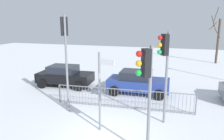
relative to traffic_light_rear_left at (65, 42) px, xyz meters
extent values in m
plane|color=white|center=(2.70, -1.89, -3.53)|extent=(60.00, 60.00, 0.00)
cylinder|color=slate|center=(0.09, -0.11, -1.12)|extent=(0.11, 0.11, 4.83)
cube|color=black|center=(-0.02, 0.02, 0.75)|extent=(0.39, 0.37, 0.90)
sphere|color=red|center=(-0.18, 0.21, 1.05)|extent=(0.20, 0.20, 0.20)
sphere|color=orange|center=(-0.18, 0.21, 0.75)|extent=(0.20, 0.20, 0.20)
sphere|color=green|center=(-0.18, 0.21, 0.45)|extent=(0.20, 0.20, 0.20)
cylinder|color=slate|center=(4.50, -2.74, -1.63)|extent=(0.11, 0.11, 3.81)
cube|color=black|center=(4.36, -2.84, -0.27)|extent=(0.36, 0.39, 0.90)
sphere|color=red|center=(4.15, -2.97, 0.03)|extent=(0.20, 0.20, 0.20)
sphere|color=orange|center=(4.15, -2.97, -0.27)|extent=(0.20, 0.20, 0.20)
sphere|color=green|center=(4.15, -2.97, -0.57)|extent=(0.20, 0.20, 0.20)
cylinder|color=slate|center=(4.88, -0.04, -1.48)|extent=(0.11, 0.11, 4.11)
cube|color=black|center=(4.75, -0.14, 0.03)|extent=(0.37, 0.39, 0.90)
sphere|color=red|center=(4.55, -0.29, 0.33)|extent=(0.20, 0.20, 0.20)
sphere|color=orange|center=(4.55, -0.29, 0.03)|extent=(0.20, 0.20, 0.20)
sphere|color=green|center=(4.55, -0.29, -0.27)|extent=(0.20, 0.20, 0.20)
cylinder|color=slate|center=(2.33, -1.54, -1.87)|extent=(0.09, 0.09, 3.33)
cube|color=white|center=(2.70, -1.68, -0.55)|extent=(0.67, 0.27, 0.22)
cube|color=slate|center=(2.69, 1.00, -2.48)|extent=(7.24, 0.46, 0.04)
cube|color=slate|center=(2.69, 1.00, -3.41)|extent=(7.24, 0.46, 0.04)
cylinder|color=slate|center=(-0.84, 0.80, -3.00)|extent=(0.02, 0.02, 1.05)
cylinder|color=slate|center=(-0.65, 0.81, -3.00)|extent=(0.02, 0.02, 1.05)
cylinder|color=slate|center=(-0.47, 0.82, -3.00)|extent=(0.02, 0.02, 1.05)
cylinder|color=slate|center=(-0.29, 0.83, -3.00)|extent=(0.02, 0.02, 1.05)
cylinder|color=slate|center=(-0.11, 0.84, -3.00)|extent=(0.02, 0.02, 1.05)
cylinder|color=slate|center=(0.07, 0.85, -3.00)|extent=(0.02, 0.02, 1.05)
cylinder|color=slate|center=(0.25, 0.86, -3.00)|extent=(0.02, 0.02, 1.05)
cylinder|color=slate|center=(0.43, 0.87, -3.00)|extent=(0.02, 0.02, 1.05)
cylinder|color=slate|center=(0.61, 0.88, -3.00)|extent=(0.02, 0.02, 1.05)
cylinder|color=slate|center=(0.79, 0.89, -3.00)|extent=(0.02, 0.02, 1.05)
cylinder|color=slate|center=(0.97, 0.90, -3.00)|extent=(0.02, 0.02, 1.05)
cylinder|color=slate|center=(1.16, 0.91, -3.00)|extent=(0.02, 0.02, 1.05)
cylinder|color=slate|center=(1.34, 0.92, -3.00)|extent=(0.02, 0.02, 1.05)
cylinder|color=slate|center=(1.52, 0.93, -3.00)|extent=(0.02, 0.02, 1.05)
cylinder|color=slate|center=(1.70, 0.94, -3.00)|extent=(0.02, 0.02, 1.05)
cylinder|color=slate|center=(1.88, 0.96, -3.00)|extent=(0.02, 0.02, 1.05)
cylinder|color=slate|center=(2.06, 0.97, -3.00)|extent=(0.02, 0.02, 1.05)
cylinder|color=slate|center=(2.24, 0.98, -3.00)|extent=(0.02, 0.02, 1.05)
cylinder|color=slate|center=(2.42, 0.99, -3.00)|extent=(0.02, 0.02, 1.05)
cylinder|color=slate|center=(2.60, 1.00, -3.00)|extent=(0.02, 0.02, 1.05)
cylinder|color=slate|center=(2.78, 1.01, -3.00)|extent=(0.02, 0.02, 1.05)
cylinder|color=slate|center=(2.96, 1.02, -3.00)|extent=(0.02, 0.02, 1.05)
cylinder|color=slate|center=(3.15, 1.03, -3.00)|extent=(0.02, 0.02, 1.05)
cylinder|color=slate|center=(3.33, 1.04, -3.00)|extent=(0.02, 0.02, 1.05)
cylinder|color=slate|center=(3.51, 1.05, -3.00)|extent=(0.02, 0.02, 1.05)
cylinder|color=slate|center=(3.69, 1.06, -3.00)|extent=(0.02, 0.02, 1.05)
cylinder|color=slate|center=(3.87, 1.07, -3.00)|extent=(0.02, 0.02, 1.05)
cylinder|color=slate|center=(4.05, 1.08, -3.00)|extent=(0.02, 0.02, 1.05)
cylinder|color=slate|center=(4.23, 1.09, -3.00)|extent=(0.02, 0.02, 1.05)
cylinder|color=slate|center=(4.41, 1.10, -3.00)|extent=(0.02, 0.02, 1.05)
cylinder|color=slate|center=(4.59, 1.11, -3.00)|extent=(0.02, 0.02, 1.05)
cylinder|color=slate|center=(4.77, 1.12, -3.00)|extent=(0.02, 0.02, 1.05)
cylinder|color=slate|center=(4.95, 1.13, -3.00)|extent=(0.02, 0.02, 1.05)
cylinder|color=slate|center=(5.14, 1.14, -3.00)|extent=(0.02, 0.02, 1.05)
cylinder|color=slate|center=(5.32, 1.15, -3.00)|extent=(0.02, 0.02, 1.05)
cylinder|color=slate|center=(5.50, 1.16, -3.00)|extent=(0.02, 0.02, 1.05)
cylinder|color=slate|center=(5.68, 1.17, -3.00)|extent=(0.02, 0.02, 1.05)
cylinder|color=slate|center=(5.86, 1.19, -3.00)|extent=(0.02, 0.02, 1.05)
cylinder|color=slate|center=(6.04, 1.20, -3.00)|extent=(0.02, 0.02, 1.05)
cylinder|color=slate|center=(6.22, 1.21, -3.00)|extent=(0.02, 0.02, 1.05)
cylinder|color=slate|center=(-0.93, 0.79, -3.00)|extent=(0.06, 0.06, 1.05)
cylinder|color=slate|center=(6.31, 1.21, -3.00)|extent=(0.06, 0.06, 1.05)
cube|color=navy|center=(3.04, 3.62, -2.88)|extent=(3.84, 1.78, 0.65)
cube|color=#1E232D|center=(2.89, 3.61, -2.33)|extent=(1.93, 1.54, 0.55)
cylinder|color=black|center=(4.37, 4.50, -3.21)|extent=(0.64, 0.23, 0.64)
cylinder|color=black|center=(4.41, 2.80, -3.21)|extent=(0.64, 0.23, 0.64)
cylinder|color=black|center=(1.67, 4.44, -3.21)|extent=(0.64, 0.23, 0.64)
cylinder|color=black|center=(1.71, 2.74, -3.21)|extent=(0.64, 0.23, 0.64)
cube|color=black|center=(-2.18, 3.77, -2.88)|extent=(3.90, 1.93, 0.65)
cube|color=#1E232D|center=(-2.33, 3.77, -2.33)|extent=(1.99, 1.61, 0.55)
cylinder|color=black|center=(-0.88, 4.71, -3.21)|extent=(0.65, 0.26, 0.64)
cylinder|color=black|center=(-0.78, 3.01, -3.21)|extent=(0.65, 0.26, 0.64)
cylinder|color=black|center=(-3.58, 4.54, -3.21)|extent=(0.65, 0.26, 0.64)
cylinder|color=black|center=(-3.47, 2.84, -3.21)|extent=(0.65, 0.26, 0.64)
cylinder|color=#473828|center=(9.33, 16.06, -1.17)|extent=(0.23, 0.23, 4.73)
cylinder|color=#473828|center=(9.18, 15.81, -0.33)|extent=(0.59, 0.41, 0.93)
cylinder|color=#473828|center=(8.78, 16.47, 0.46)|extent=(0.91, 1.18, 0.85)
cylinder|color=#473828|center=(8.92, 16.31, 1.57)|extent=(0.61, 0.92, 1.68)
cylinder|color=#473828|center=(8.69, 15.90, 0.79)|extent=(0.41, 1.35, 1.47)
camera|label=1|loc=(5.27, -9.58, 1.03)|focal=35.18mm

